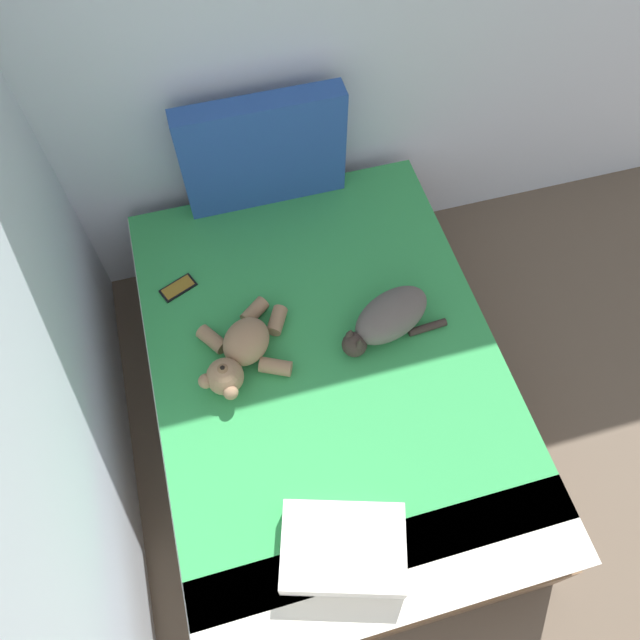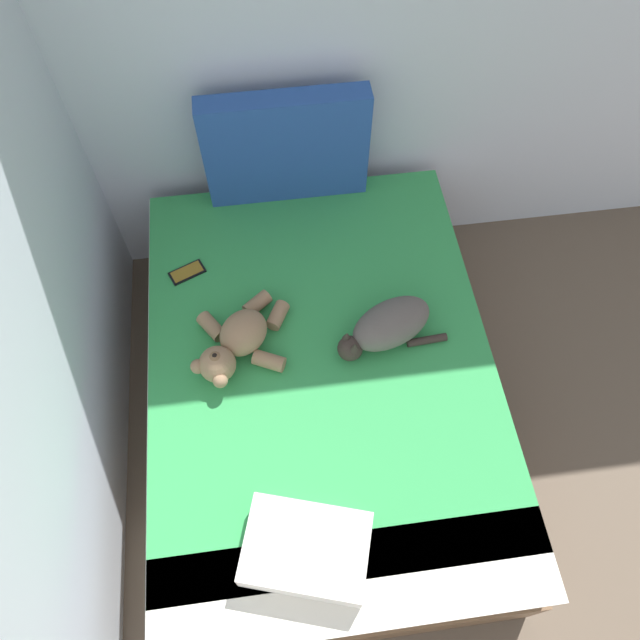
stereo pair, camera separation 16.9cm
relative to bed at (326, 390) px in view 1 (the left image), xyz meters
The scene contains 7 objects.
ground_plane 1.43m from the bed, 53.38° to the right, with size 10.76×10.76×0.00m, color brown.
bed is the anchor object (origin of this frame).
patterned_cushion 1.05m from the bed, 92.10° to the left, with size 0.71×0.11×0.53m.
cat 0.46m from the bed, 16.12° to the left, with size 0.44×0.31×0.15m.
teddy_bear 0.49m from the bed, 164.49° to the left, with size 0.40×0.43×0.15m.
cell_phone 0.77m from the bed, 136.32° to the left, with size 0.16×0.12×0.01m.
throw_pillow 0.79m from the bed, 101.50° to the right, with size 0.40×0.28×0.11m, color white.
Camera 1 is at (0.59, 2.24, 2.72)m, focal length 34.45 mm.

